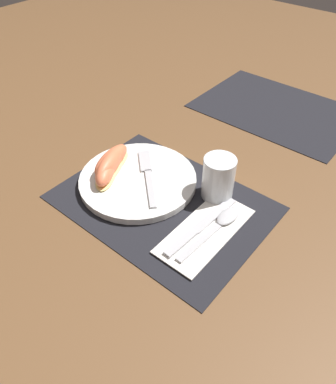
{
  "coord_description": "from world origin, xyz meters",
  "views": [
    {
      "loc": [
        0.38,
        -0.44,
        0.56
      ],
      "look_at": [
        0.0,
        0.01,
        0.02
      ],
      "focal_mm": 35.0,
      "sensor_mm": 36.0,
      "label": 1
    }
  ],
  "objects_px": {
    "juice_glass": "(218,180)",
    "citrus_wedge_2": "(106,171)",
    "knife": "(200,227)",
    "spoon": "(221,223)",
    "citrus_wedge_1": "(110,165)",
    "fork": "(147,174)",
    "plate": "(138,180)",
    "citrus_wedge_0": "(112,160)"
  },
  "relations": [
    {
      "from": "spoon",
      "to": "citrus_wedge_2",
      "type": "relative_size",
      "value": 1.63
    },
    {
      "from": "citrus_wedge_0",
      "to": "citrus_wedge_2",
      "type": "xyz_separation_m",
      "value": [
        0.02,
        -0.04,
        -0.0
      ]
    },
    {
      "from": "plate",
      "to": "citrus_wedge_2",
      "type": "relative_size",
      "value": 2.33
    },
    {
      "from": "citrus_wedge_0",
      "to": "citrus_wedge_2",
      "type": "height_order",
      "value": "citrus_wedge_0"
    },
    {
      "from": "fork",
      "to": "plate",
      "type": "bearing_deg",
      "value": -114.56
    },
    {
      "from": "citrus_wedge_1",
      "to": "citrus_wedge_2",
      "type": "relative_size",
      "value": 1.1
    },
    {
      "from": "knife",
      "to": "fork",
      "type": "relative_size",
      "value": 1.3
    },
    {
      "from": "plate",
      "to": "citrus_wedge_0",
      "type": "bearing_deg",
      "value": -173.11
    },
    {
      "from": "plate",
      "to": "spoon",
      "type": "distance_m",
      "value": 0.22
    },
    {
      "from": "juice_glass",
      "to": "citrus_wedge_0",
      "type": "relative_size",
      "value": 0.75
    },
    {
      "from": "juice_glass",
      "to": "citrus_wedge_2",
      "type": "bearing_deg",
      "value": -149.98
    },
    {
      "from": "fork",
      "to": "citrus_wedge_0",
      "type": "relative_size",
      "value": 1.25
    },
    {
      "from": "juice_glass",
      "to": "fork",
      "type": "height_order",
      "value": "juice_glass"
    },
    {
      "from": "juice_glass",
      "to": "citrus_wedge_1",
      "type": "bearing_deg",
      "value": -154.13
    },
    {
      "from": "plate",
      "to": "juice_glass",
      "type": "relative_size",
      "value": 2.75
    },
    {
      "from": "plate",
      "to": "knife",
      "type": "bearing_deg",
      "value": -7.34
    },
    {
      "from": "citrus_wedge_1",
      "to": "fork",
      "type": "bearing_deg",
      "value": 34.18
    },
    {
      "from": "juice_glass",
      "to": "citrus_wedge_1",
      "type": "distance_m",
      "value": 0.24
    },
    {
      "from": "citrus_wedge_1",
      "to": "plate",
      "type": "bearing_deg",
      "value": 23.82
    },
    {
      "from": "citrus_wedge_2",
      "to": "citrus_wedge_1",
      "type": "bearing_deg",
      "value": 104.8
    },
    {
      "from": "plate",
      "to": "fork",
      "type": "distance_m",
      "value": 0.02
    },
    {
      "from": "knife",
      "to": "citrus_wedge_1",
      "type": "height_order",
      "value": "citrus_wedge_1"
    },
    {
      "from": "citrus_wedge_1",
      "to": "citrus_wedge_0",
      "type": "bearing_deg",
      "value": 120.27
    },
    {
      "from": "juice_glass",
      "to": "knife",
      "type": "relative_size",
      "value": 0.46
    },
    {
      "from": "spoon",
      "to": "fork",
      "type": "xyz_separation_m",
      "value": [
        -0.21,
        0.01,
        0.01
      ]
    },
    {
      "from": "plate",
      "to": "citrus_wedge_0",
      "type": "relative_size",
      "value": 2.07
    },
    {
      "from": "fork",
      "to": "citrus_wedge_1",
      "type": "distance_m",
      "value": 0.09
    },
    {
      "from": "knife",
      "to": "plate",
      "type": "bearing_deg",
      "value": 172.66
    },
    {
      "from": "plate",
      "to": "citrus_wedge_0",
      "type": "height_order",
      "value": "citrus_wedge_0"
    },
    {
      "from": "knife",
      "to": "citrus_wedge_2",
      "type": "distance_m",
      "value": 0.25
    },
    {
      "from": "spoon",
      "to": "citrus_wedge_1",
      "type": "distance_m",
      "value": 0.28
    },
    {
      "from": "citrus_wedge_0",
      "to": "citrus_wedge_2",
      "type": "distance_m",
      "value": 0.04
    },
    {
      "from": "spoon",
      "to": "plate",
      "type": "bearing_deg",
      "value": -177.5
    },
    {
      "from": "juice_glass",
      "to": "citrus_wedge_0",
      "type": "xyz_separation_m",
      "value": [
        -0.23,
        -0.09,
        -0.01
      ]
    },
    {
      "from": "knife",
      "to": "citrus_wedge_2",
      "type": "height_order",
      "value": "citrus_wedge_2"
    },
    {
      "from": "knife",
      "to": "citrus_wedge_1",
      "type": "relative_size",
      "value": 1.66
    },
    {
      "from": "knife",
      "to": "spoon",
      "type": "xyz_separation_m",
      "value": [
        0.03,
        0.03,
        0.0
      ]
    },
    {
      "from": "spoon",
      "to": "citrus_wedge_0",
      "type": "xyz_separation_m",
      "value": [
        -0.29,
        -0.02,
        0.03
      ]
    },
    {
      "from": "knife",
      "to": "citrus_wedge_2",
      "type": "xyz_separation_m",
      "value": [
        -0.25,
        -0.02,
        0.03
      ]
    },
    {
      "from": "citrus_wedge_2",
      "to": "juice_glass",
      "type": "bearing_deg",
      "value": 30.02
    },
    {
      "from": "knife",
      "to": "spoon",
      "type": "relative_size",
      "value": 1.12
    },
    {
      "from": "spoon",
      "to": "citrus_wedge_0",
      "type": "distance_m",
      "value": 0.29
    }
  ]
}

